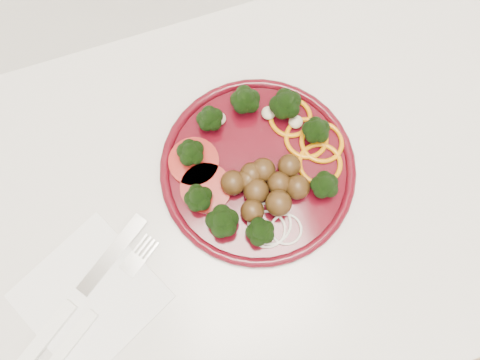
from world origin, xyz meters
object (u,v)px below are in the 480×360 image
object	(u,v)px
fork	(85,324)
plate	(257,168)
knife	(69,307)
napkin	(90,296)

from	to	relation	value
fork	plate	bearing A→B (deg)	-10.97
knife	fork	world-z (taller)	knife
plate	fork	world-z (taller)	plate
knife	plate	bearing A→B (deg)	-16.64
napkin	fork	xyz separation A→B (m)	(-0.01, -0.03, 0.01)
fork	knife	bearing A→B (deg)	83.00
plate	fork	xyz separation A→B (m)	(-0.28, -0.13, -0.01)
plate	knife	distance (m)	0.31
knife	napkin	bearing A→B (deg)	-22.66
plate	fork	size ratio (longest dim) A/B	1.54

